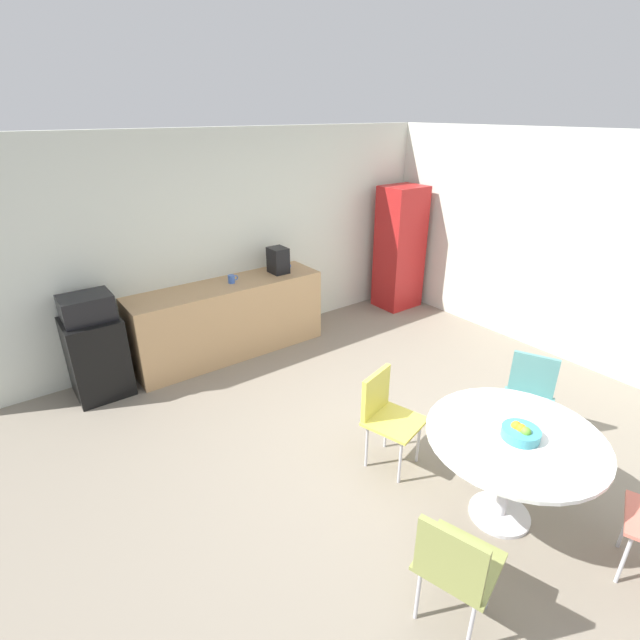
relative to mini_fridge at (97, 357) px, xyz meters
The scene contains 15 objects.
ground_plane 3.19m from the mini_fridge, 56.86° to the right, with size 6.00×6.00×0.00m, color gray.
wall_back 1.97m from the mini_fridge, 11.44° to the left, with size 6.00×0.10×2.60m, color silver.
wall_side_right 5.49m from the mini_fridge, 29.26° to the right, with size 0.10×6.00×2.60m, color silver.
counter_block 1.51m from the mini_fridge, ahead, with size 2.33×0.60×0.90m, color tan.
mini_fridge is the anchor object (origin of this frame).
microwave 0.55m from the mini_fridge, ahead, with size 0.48×0.38×0.26m, color black.
locker_cabinet 4.31m from the mini_fridge, ahead, with size 0.60×0.50×1.79m, color #B21E1E.
round_table 4.03m from the mini_fridge, 61.31° to the right, with size 1.20×1.20×0.74m.
chair_olive 3.95m from the mini_fridge, 75.96° to the right, with size 0.52×0.52×0.83m.
chair_teal 4.23m from the mini_fridge, 47.41° to the right, with size 0.56×0.56×0.83m.
chair_yellow 3.05m from the mini_fridge, 56.99° to the right, with size 0.52×0.52×0.83m.
fruit_bowl 4.07m from the mini_fridge, 61.52° to the right, with size 0.25×0.25×0.11m.
mug_white 1.67m from the mini_fridge, ahead, with size 0.13×0.08×0.09m.
mug_green 2.40m from the mini_fridge, ahead, with size 0.13×0.08×0.09m.
coffee_maker 2.32m from the mini_fridge, ahead, with size 0.20×0.24×0.32m, color black.
Camera 1 is at (-2.42, -2.18, 2.78)m, focal length 26.35 mm.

